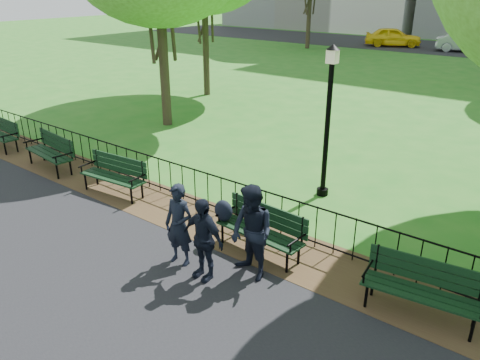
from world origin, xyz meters
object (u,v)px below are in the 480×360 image
Objects in this scene: park_bench_right_a at (424,283)px; park_bench_main at (247,219)px; park_bench_left_b at (52,148)px; park_bench_left_c at (1,130)px; person_right at (203,239)px; lamppost at (328,117)px; park_bench_left_a at (115,171)px; person_mid at (252,233)px; person_left at (179,225)px; sedan_silver at (466,42)px; taxi at (393,37)px.

park_bench_main is at bearing 174.00° from park_bench_right_a.
park_bench_left_b reaches higher than park_bench_right_a.
person_right reaches higher than park_bench_left_c.
person_right is at bearing -89.66° from lamppost.
person_mid reaches higher than park_bench_left_a.
park_bench_left_b is (-2.70, -0.03, 0.03)m from park_bench_left_a.
park_bench_right_a is at bearing 8.65° from person_left.
sedan_silver is (-7.29, 32.28, 0.12)m from park_bench_right_a.
park_bench_left_b is 1.26× the size of person_right.
park_bench_left_c is 10.24m from lamppost.
person_right reaches higher than park_bench_left_a.
park_bench_left_c is at bearing 172.69° from park_bench_right_a.
lamppost is 4.56m from person_right.
park_bench_left_c is (-9.71, 0.13, -0.06)m from park_bench_main.
park_bench_main is 9.71m from park_bench_left_c.
park_bench_left_b is 10.18m from park_bench_right_a.
lamppost is 4.52m from person_left.
park_bench_right_a is (7.47, -0.04, -0.01)m from park_bench_left_a.
park_bench_right_a is at bearing 32.14° from person_mid.
person_right is 34.79m from taxi.
person_right is at bearing -15.65° from person_left.
taxi is (-5.33, 32.12, 0.17)m from park_bench_left_a.
park_bench_main is 6.81m from park_bench_left_b.
park_bench_right_a is 0.44× the size of sedan_silver.
person_left is at bearing -144.72° from person_mid.
park_bench_right_a is (3.36, 0.06, -0.05)m from park_bench_main.
park_bench_left_c is (-5.60, 0.02, -0.01)m from park_bench_left_a.
park_bench_left_c is 0.43× the size of sedan_silver.
lamppost is 29.49m from sedan_silver.
person_left is (-0.64, -1.19, 0.16)m from park_bench_main.
park_bench_right_a is 4.20m from person_left.
person_right is (6.82, -1.34, 0.16)m from park_bench_left_b.
park_bench_main is 1.09× the size of park_bench_left_c.
park_bench_left_a is 0.42× the size of taxi.
park_bench_left_c is at bearing 174.23° from person_right.
person_mid reaches higher than person_left.
park_bench_main is 1.14× the size of person_mid.
park_bench_left_b is 0.46× the size of sedan_silver.
park_bench_right_a is 1.06× the size of person_mid.
park_bench_left_c is 1.15× the size of person_left.
taxi reaches higher than park_bench_left_c.
park_bench_left_c is at bearing -177.38° from park_bench_main.
park_bench_left_a is at bearing -174.00° from person_mid.
person_mid reaches higher than park_bench_left_c.
park_bench_left_a is 4.85m from person_mid.
lamppost reaches higher than park_bench_left_b.
lamppost is 30.60m from taxi.
person_mid is (1.30, 0.46, 0.08)m from person_left.
person_right is at bearing -5.09° from park_bench_left_b.
lamppost is 4.07m from person_mid.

